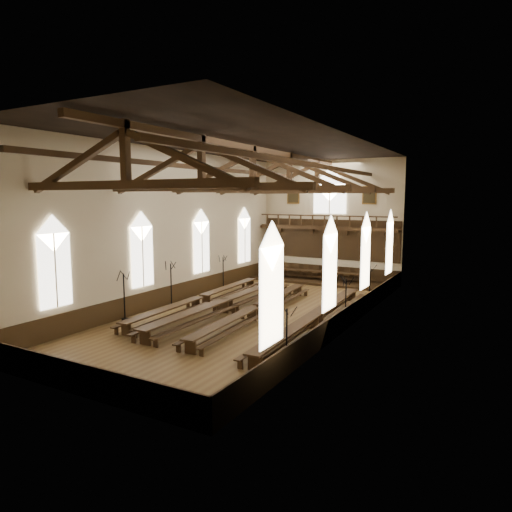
{
  "coord_description": "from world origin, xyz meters",
  "views": [
    {
      "loc": [
        13.22,
        -23.25,
        6.9
      ],
      "look_at": [
        -0.62,
        1.5,
        3.27
      ],
      "focal_mm": 32.0,
      "sensor_mm": 36.0,
      "label": 1
    }
  ],
  "objects_px": {
    "refectory_row_a": "(201,299)",
    "dais": "(317,281)",
    "candelabrum_right_near": "(287,349)",
    "candelabrum_right_far": "(369,293)",
    "candelabrum_left_near": "(125,305)",
    "candelabrum_left_far": "(223,279)",
    "candelabrum_right_mid": "(346,309)",
    "refectory_row_b": "(226,302)",
    "candelabrum_left_mid": "(171,292)",
    "refectory_row_c": "(256,309)",
    "refectory_row_d": "(315,317)",
    "high_table": "(317,272)"
  },
  "relations": [
    {
      "from": "refectory_row_d",
      "to": "refectory_row_a",
      "type": "bearing_deg",
      "value": 174.99
    },
    {
      "from": "refectory_row_b",
      "to": "dais",
      "type": "xyz_separation_m",
      "value": [
        1.16,
        11.92,
        -0.5
      ]
    },
    {
      "from": "refectory_row_d",
      "to": "candelabrum_left_far",
      "type": "relative_size",
      "value": 5.69
    },
    {
      "from": "refectory_row_c",
      "to": "refectory_row_d",
      "type": "xyz_separation_m",
      "value": [
        3.7,
        -0.14,
        0.04
      ]
    },
    {
      "from": "refectory_row_a",
      "to": "high_table",
      "type": "distance_m",
      "value": 12.11
    },
    {
      "from": "candelabrum_left_near",
      "to": "candelabrum_right_mid",
      "type": "xyz_separation_m",
      "value": [
        11.1,
        5.51,
        -0.07
      ]
    },
    {
      "from": "candelabrum_left_far",
      "to": "dais",
      "type": "bearing_deg",
      "value": 50.33
    },
    {
      "from": "refectory_row_d",
      "to": "candelabrum_right_far",
      "type": "height_order",
      "value": "candelabrum_right_far"
    },
    {
      "from": "candelabrum_left_far",
      "to": "candelabrum_left_mid",
      "type": "bearing_deg",
      "value": -90.0
    },
    {
      "from": "candelabrum_left_near",
      "to": "candelabrum_right_far",
      "type": "bearing_deg",
      "value": 42.92
    },
    {
      "from": "dais",
      "to": "candelabrum_right_mid",
      "type": "bearing_deg",
      "value": -61.04
    },
    {
      "from": "candelabrum_right_mid",
      "to": "candelabrum_right_far",
      "type": "xyz_separation_m",
      "value": [
        0.0,
        4.81,
        0.03
      ]
    },
    {
      "from": "candelabrum_left_far",
      "to": "candelabrum_right_mid",
      "type": "height_order",
      "value": "candelabrum_right_mid"
    },
    {
      "from": "high_table",
      "to": "candelabrum_right_near",
      "type": "relative_size",
      "value": 3.13
    },
    {
      "from": "refectory_row_c",
      "to": "candelabrum_left_near",
      "type": "relative_size",
      "value": 5.06
    },
    {
      "from": "refectory_row_d",
      "to": "candelabrum_left_near",
      "type": "distance_m",
      "value": 10.7
    },
    {
      "from": "refectory_row_a",
      "to": "candelabrum_left_near",
      "type": "xyz_separation_m",
      "value": [
        -1.91,
        -4.64,
        0.33
      ]
    },
    {
      "from": "refectory_row_b",
      "to": "candelabrum_right_mid",
      "type": "bearing_deg",
      "value": 8.9
    },
    {
      "from": "candelabrum_right_near",
      "to": "candelabrum_right_far",
      "type": "relative_size",
      "value": 0.96
    },
    {
      "from": "refectory_row_c",
      "to": "dais",
      "type": "xyz_separation_m",
      "value": [
        -1.12,
        12.23,
        -0.44
      ]
    },
    {
      "from": "candelabrum_left_mid",
      "to": "dais",
      "type": "bearing_deg",
      "value": 67.29
    },
    {
      "from": "refectory_row_a",
      "to": "dais",
      "type": "height_order",
      "value": "refectory_row_a"
    },
    {
      "from": "dais",
      "to": "candelabrum_right_far",
      "type": "xyz_separation_m",
      "value": [
        5.98,
        -5.99,
        0.72
      ]
    },
    {
      "from": "candelabrum_right_mid",
      "to": "candelabrum_right_far",
      "type": "distance_m",
      "value": 4.81
    },
    {
      "from": "refectory_row_d",
      "to": "candelabrum_right_far",
      "type": "xyz_separation_m",
      "value": [
        1.16,
        6.38,
        0.25
      ]
    },
    {
      "from": "refectory_row_c",
      "to": "refectory_row_a",
      "type": "bearing_deg",
      "value": 172.62
    },
    {
      "from": "dais",
      "to": "candelabrum_left_near",
      "type": "height_order",
      "value": "candelabrum_left_near"
    },
    {
      "from": "dais",
      "to": "candelabrum_left_near",
      "type": "bearing_deg",
      "value": -107.43
    },
    {
      "from": "refectory_row_a",
      "to": "refectory_row_c",
      "type": "height_order",
      "value": "refectory_row_c"
    },
    {
      "from": "candelabrum_left_far",
      "to": "candelabrum_right_far",
      "type": "height_order",
      "value": "candelabrum_right_far"
    },
    {
      "from": "candelabrum_right_near",
      "to": "candelabrum_right_mid",
      "type": "height_order",
      "value": "candelabrum_right_mid"
    },
    {
      "from": "refectory_row_c",
      "to": "candelabrum_left_far",
      "type": "xyz_separation_m",
      "value": [
        -6.24,
        6.06,
        0.25
      ]
    },
    {
      "from": "refectory_row_a",
      "to": "dais",
      "type": "xyz_separation_m",
      "value": [
        3.21,
        11.67,
        -0.44
      ]
    },
    {
      "from": "refectory_row_c",
      "to": "refectory_row_d",
      "type": "height_order",
      "value": "refectory_row_d"
    },
    {
      "from": "dais",
      "to": "candelabrum_left_far",
      "type": "xyz_separation_m",
      "value": [
        -5.12,
        -6.17,
        0.69
      ]
    },
    {
      "from": "candelabrum_left_mid",
      "to": "candelabrum_left_far",
      "type": "xyz_separation_m",
      "value": [
        -0.0,
        6.07,
        -0.09
      ]
    },
    {
      "from": "candelabrum_right_near",
      "to": "candelabrum_right_far",
      "type": "height_order",
      "value": "candelabrum_right_far"
    },
    {
      "from": "refectory_row_c",
      "to": "candelabrum_right_far",
      "type": "relative_size",
      "value": 5.31
    },
    {
      "from": "dais",
      "to": "candelabrum_left_far",
      "type": "distance_m",
      "value": 8.05
    },
    {
      "from": "high_table",
      "to": "candelabrum_left_near",
      "type": "bearing_deg",
      "value": -107.43
    },
    {
      "from": "refectory_row_b",
      "to": "candelabrum_left_mid",
      "type": "xyz_separation_m",
      "value": [
        -3.96,
        -0.32,
        0.28
      ]
    },
    {
      "from": "candelabrum_right_near",
      "to": "candelabrum_right_far",
      "type": "bearing_deg",
      "value": 90.0
    },
    {
      "from": "dais",
      "to": "candelabrum_right_mid",
      "type": "xyz_separation_m",
      "value": [
        5.98,
        -10.8,
        0.7
      ]
    },
    {
      "from": "refectory_row_b",
      "to": "candelabrum_right_far",
      "type": "height_order",
      "value": "candelabrum_right_far"
    },
    {
      "from": "candelabrum_left_near",
      "to": "candelabrum_right_near",
      "type": "height_order",
      "value": "candelabrum_left_near"
    },
    {
      "from": "refectory_row_d",
      "to": "dais",
      "type": "distance_m",
      "value": 13.29
    },
    {
      "from": "refectory_row_b",
      "to": "high_table",
      "type": "height_order",
      "value": "high_table"
    },
    {
      "from": "candelabrum_left_near",
      "to": "candelabrum_left_far",
      "type": "relative_size",
      "value": 1.09
    },
    {
      "from": "high_table",
      "to": "candelabrum_right_mid",
      "type": "height_order",
      "value": "candelabrum_right_mid"
    },
    {
      "from": "candelabrum_right_far",
      "to": "refectory_row_b",
      "type": "bearing_deg",
      "value": -140.29
    }
  ]
}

